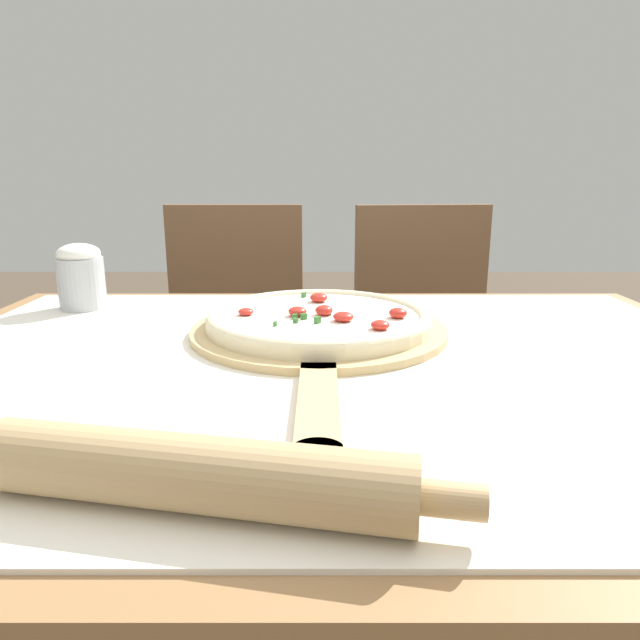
# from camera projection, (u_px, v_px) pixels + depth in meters

# --- Properties ---
(dining_table) EXTENTS (1.25, 0.92, 0.73)m
(dining_table) POSITION_uv_depth(u_px,v_px,m) (331.00, 435.00, 0.80)
(dining_table) COLOR olive
(dining_table) RESTS_ON ground_plane
(towel_cloth) EXTENTS (1.17, 0.84, 0.00)m
(towel_cloth) POSITION_uv_depth(u_px,v_px,m) (332.00, 362.00, 0.78)
(towel_cloth) COLOR white
(towel_cloth) RESTS_ON dining_table
(pizza_peel) EXTENTS (0.40, 0.64, 0.01)m
(pizza_peel) POSITION_uv_depth(u_px,v_px,m) (320.00, 334.00, 0.88)
(pizza_peel) COLOR tan
(pizza_peel) RESTS_ON towel_cloth
(pizza) EXTENTS (0.35, 0.35, 0.03)m
(pizza) POSITION_uv_depth(u_px,v_px,m) (320.00, 318.00, 0.90)
(pizza) COLOR beige
(pizza) RESTS_ON pizza_peel
(rolling_pin) EXTENTS (0.42, 0.12, 0.06)m
(rolling_pin) POSITION_uv_depth(u_px,v_px,m) (198.00, 473.00, 0.43)
(rolling_pin) COLOR tan
(rolling_pin) RESTS_ON towel_cloth
(chair_left) EXTENTS (0.40, 0.40, 0.90)m
(chair_left) POSITION_uv_depth(u_px,v_px,m) (235.00, 344.00, 1.58)
(chair_left) COLOR brown
(chair_left) RESTS_ON ground_plane
(chair_right) EXTENTS (0.44, 0.44, 0.90)m
(chair_right) POSITION_uv_depth(u_px,v_px,m) (429.00, 345.00, 1.58)
(chair_right) COLOR brown
(chair_right) RESTS_ON ground_plane
(flour_cup) EXTENTS (0.08, 0.08, 0.12)m
(flour_cup) POSITION_uv_depth(u_px,v_px,m) (82.00, 276.00, 1.06)
(flour_cup) COLOR #B2B7BC
(flour_cup) RESTS_ON towel_cloth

